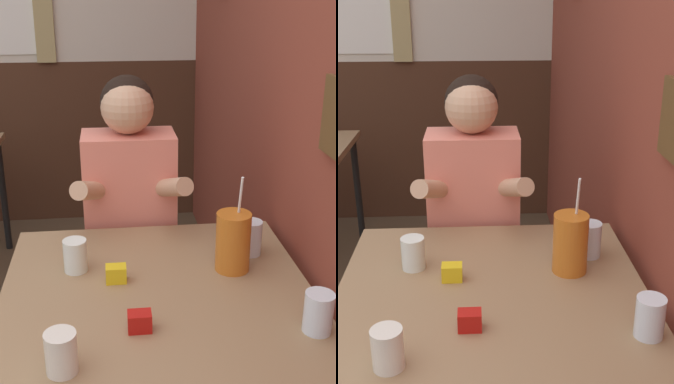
{
  "view_description": "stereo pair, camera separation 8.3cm",
  "coord_description": "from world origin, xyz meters",
  "views": [
    {
      "loc": [
        0.57,
        -0.87,
        1.55
      ],
      "look_at": [
        0.74,
        0.62,
        0.98
      ],
      "focal_mm": 50.0,
      "sensor_mm": 36.0,
      "label": 1
    },
    {
      "loc": [
        0.65,
        -0.88,
        1.55
      ],
      "look_at": [
        0.74,
        0.62,
        0.98
      ],
      "focal_mm": 50.0,
      "sensor_mm": 36.0,
      "label": 2
    }
  ],
  "objects": [
    {
      "name": "glass_far_side",
      "position": [
        0.45,
        0.13,
        0.79
      ],
      "size": [
        0.07,
        0.07,
        0.1
      ],
      "color": "silver",
      "rests_on": "main_table"
    },
    {
      "name": "person_seated",
      "position": [
        0.64,
        1.01,
        0.65
      ],
      "size": [
        0.42,
        0.4,
        1.26
      ],
      "color": "#EA7F6B",
      "rests_on": "ground_plane"
    },
    {
      "name": "glass_near_pitcher",
      "position": [
        1.07,
        0.21,
        0.8
      ],
      "size": [
        0.07,
        0.07,
        0.11
      ],
      "color": "silver",
      "rests_on": "main_table"
    },
    {
      "name": "glass_center",
      "position": [
        0.45,
        0.59,
        0.79
      ],
      "size": [
        0.07,
        0.07,
        0.1
      ],
      "color": "silver",
      "rests_on": "main_table"
    },
    {
      "name": "cocktail_pitcher",
      "position": [
        0.93,
        0.54,
        0.84
      ],
      "size": [
        0.1,
        0.1,
        0.3
      ],
      "color": "#C6661E",
      "rests_on": "main_table"
    },
    {
      "name": "back_wall",
      "position": [
        -0.01,
        2.74,
        1.36
      ],
      "size": [
        5.32,
        0.09,
        2.7
      ],
      "color": "beige",
      "rests_on": "ground_plane"
    },
    {
      "name": "condiment_mustard",
      "position": [
        0.57,
        0.51,
        0.77
      ],
      "size": [
        0.06,
        0.04,
        0.05
      ],
      "color": "yellow",
      "rests_on": "main_table"
    },
    {
      "name": "brick_wall_right",
      "position": [
        1.19,
        1.36,
        1.35
      ],
      "size": [
        0.08,
        4.71,
        2.7
      ],
      "color": "brown",
      "rests_on": "ground_plane"
    },
    {
      "name": "main_table",
      "position": [
        0.69,
        0.44,
        0.67
      ],
      "size": [
        0.89,
        0.88,
        0.74
      ],
      "color": "#93704C",
      "rests_on": "ground_plane"
    },
    {
      "name": "glass_by_brick",
      "position": [
        1.01,
        0.64,
        0.8
      ],
      "size": [
        0.08,
        0.08,
        0.11
      ],
      "color": "silver",
      "rests_on": "main_table"
    },
    {
      "name": "condiment_ketchup",
      "position": [
        0.63,
        0.26,
        0.77
      ],
      "size": [
        0.06,
        0.04,
        0.05
      ],
      "color": "#B7140F",
      "rests_on": "main_table"
    }
  ]
}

